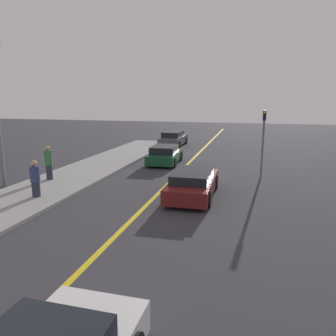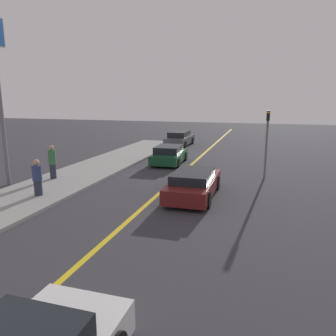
{
  "view_description": "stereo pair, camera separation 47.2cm",
  "coord_description": "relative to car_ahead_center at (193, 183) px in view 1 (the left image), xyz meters",
  "views": [
    {
      "loc": [
        4.24,
        -0.38,
        4.5
      ],
      "look_at": [
        0.78,
        12.93,
        1.53
      ],
      "focal_mm": 35.0,
      "sensor_mm": 36.0,
      "label": 1
    },
    {
      "loc": [
        4.7,
        -0.25,
        4.5
      ],
      "look_at": [
        0.78,
        12.93,
        1.53
      ],
      "focal_mm": 35.0,
      "sensor_mm": 36.0,
      "label": 2
    }
  ],
  "objects": [
    {
      "name": "road_center_line",
      "position": [
        -1.68,
        3.92,
        -0.61
      ],
      "size": [
        0.2,
        60.0,
        0.01
      ],
      "color": "gold",
      "rests_on": "ground_plane"
    },
    {
      "name": "sidewalk_left",
      "position": [
        -7.25,
        1.76,
        -0.54
      ],
      "size": [
        3.8,
        31.67,
        0.14
      ],
      "color": "gray",
      "rests_on": "ground_plane"
    },
    {
      "name": "car_ahead_center",
      "position": [
        0.0,
        0.0,
        0.0
      ],
      "size": [
        2.04,
        4.74,
        1.23
      ],
      "rotation": [
        0.0,
        0.0,
        0.01
      ],
      "color": "maroon",
      "rests_on": "ground_plane"
    },
    {
      "name": "car_far_distant",
      "position": [
        -3.26,
        7.13,
        -0.01
      ],
      "size": [
        2.12,
        4.16,
        1.25
      ],
      "rotation": [
        0.0,
        0.0,
        0.05
      ],
      "color": "#144728",
      "rests_on": "ground_plane"
    },
    {
      "name": "car_parked_left_lot",
      "position": [
        -4.72,
        15.59,
        0.05
      ],
      "size": [
        2.01,
        4.68,
        1.37
      ],
      "rotation": [
        0.0,
        0.0,
        -0.02
      ],
      "color": "#4C5156",
      "rests_on": "ground_plane"
    },
    {
      "name": "pedestrian_near_curb",
      "position": [
        -6.72,
        -2.27,
        0.34
      ],
      "size": [
        0.43,
        0.43,
        1.66
      ],
      "color": "#282D3D",
      "rests_on": "sidewalk_left"
    },
    {
      "name": "pedestrian_mid_group",
      "position": [
        -8.01,
        0.65,
        0.45
      ],
      "size": [
        0.4,
        0.4,
        1.84
      ],
      "color": "#282D3D",
      "rests_on": "sidewalk_left"
    },
    {
      "name": "traffic_light",
      "position": [
        3.13,
        4.52,
        1.74
      ],
      "size": [
        0.18,
        0.4,
        3.81
      ],
      "color": "slate",
      "rests_on": "ground_plane"
    }
  ]
}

